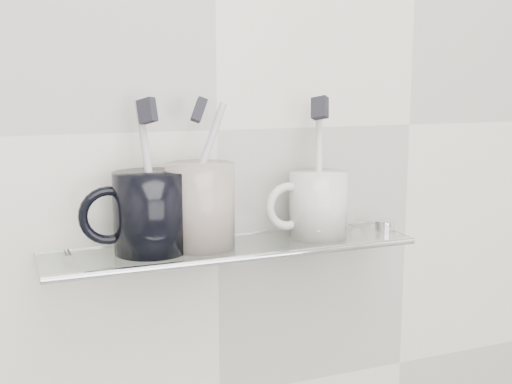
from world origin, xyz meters
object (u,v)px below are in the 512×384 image
mug_left (150,212)px  mug_right (318,204)px  shelf_glass (233,248)px  mug_center (200,206)px

mug_left → mug_right: 0.24m
shelf_glass → mug_right: (0.13, 0.00, 0.05)m
shelf_glass → mug_left: 0.12m
shelf_glass → mug_center: 0.07m
shelf_glass → mug_center: bearing=173.3°
mug_left → mug_right: mug_left is taller
shelf_glass → mug_right: mug_right is taller
mug_left → shelf_glass: bearing=-16.5°
shelf_glass → mug_center: (-0.04, 0.00, 0.06)m
shelf_glass → mug_left: bearing=177.4°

